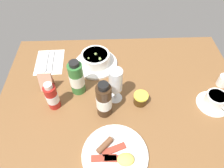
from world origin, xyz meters
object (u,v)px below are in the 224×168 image
(creamer_jug, at_px, (223,80))
(menu_card, at_px, (46,81))
(jam_jar, at_px, (141,99))
(coffee_cup, at_px, (215,100))
(sauce_bottle_red, at_px, (52,97))
(sauce_bottle_brown, at_px, (104,100))
(breakfast_plate, at_px, (115,155))
(porridge_bowl, at_px, (96,60))
(wine_glass, at_px, (116,81))
(cutlery_setting, at_px, (49,62))
(sauce_bottle_green, at_px, (77,78))

(creamer_jug, relative_size, menu_card, 0.63)
(jam_jar, bearing_deg, menu_card, -13.69)
(coffee_cup, distance_m, sauce_bottle_red, 0.68)
(sauce_bottle_brown, relative_size, breakfast_plate, 0.75)
(porridge_bowl, height_order, sauce_bottle_red, sauce_bottle_red)
(porridge_bowl, distance_m, creamer_jug, 0.61)
(jam_jar, distance_m, sauce_bottle_brown, 0.17)
(wine_glass, bearing_deg, sauce_bottle_brown, 57.24)
(creamer_jug, relative_size, breakfast_plate, 0.25)
(porridge_bowl, xyz_separation_m, breakfast_plate, (-0.08, 0.48, -0.02))
(jam_jar, distance_m, menu_card, 0.43)
(sauce_bottle_red, bearing_deg, sauce_bottle_brown, 169.19)
(cutlery_setting, bearing_deg, sauce_bottle_green, 131.37)
(jam_jar, bearing_deg, sauce_bottle_green, -16.35)
(jam_jar, xyz_separation_m, menu_card, (0.41, -0.10, 0.02))
(sauce_bottle_red, relative_size, breakfast_plate, 0.59)
(jam_jar, relative_size, sauce_bottle_red, 0.44)
(sauce_bottle_green, distance_m, menu_card, 0.15)
(wine_glass, xyz_separation_m, sauce_bottle_red, (0.26, 0.03, -0.05))
(creamer_jug, bearing_deg, wine_glass, 6.29)
(coffee_cup, xyz_separation_m, sauce_bottle_green, (0.58, -0.10, 0.05))
(sauce_bottle_green, bearing_deg, coffee_cup, 170.09)
(porridge_bowl, xyz_separation_m, sauce_bottle_green, (0.08, 0.16, 0.05))
(coffee_cup, height_order, wine_glass, wine_glass)
(coffee_cup, height_order, breakfast_plate, coffee_cup)
(sauce_bottle_brown, bearing_deg, sauce_bottle_red, -10.81)
(wine_glass, height_order, sauce_bottle_green, sauce_bottle_green)
(cutlery_setting, relative_size, sauce_bottle_red, 1.34)
(creamer_jug, distance_m, jam_jar, 0.40)
(porridge_bowl, height_order, menu_card, menu_card)
(jam_jar, distance_m, sauce_bottle_red, 0.37)
(sauce_bottle_red, bearing_deg, menu_card, -66.18)
(porridge_bowl, bearing_deg, cutlery_setting, -5.57)
(menu_card, bearing_deg, porridge_bowl, -147.05)
(wine_glass, distance_m, sauce_bottle_red, 0.27)
(creamer_jug, relative_size, sauce_bottle_green, 0.34)
(jam_jar, xyz_separation_m, breakfast_plate, (0.12, 0.23, -0.02))
(sauce_bottle_green, bearing_deg, porridge_bowl, -115.12)
(cutlery_setting, distance_m, wine_glass, 0.42)
(breakfast_plate, bearing_deg, jam_jar, -117.19)
(porridge_bowl, xyz_separation_m, sauce_bottle_brown, (-0.04, 0.29, 0.05))
(sauce_bottle_green, distance_m, sauce_bottle_red, 0.13)
(sauce_bottle_red, bearing_deg, creamer_jug, -173.27)
(cutlery_setting, bearing_deg, wine_glass, 144.56)
(jam_jar, xyz_separation_m, sauce_bottle_brown, (0.16, 0.04, 0.06))
(sauce_bottle_green, bearing_deg, sauce_bottle_brown, 133.38)
(creamer_jug, bearing_deg, jam_jar, 12.53)
(creamer_jug, xyz_separation_m, breakfast_plate, (0.51, 0.32, -0.02))
(creamer_jug, xyz_separation_m, wine_glass, (0.50, 0.06, 0.08))
(sauce_bottle_brown, bearing_deg, wine_glass, -122.76)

